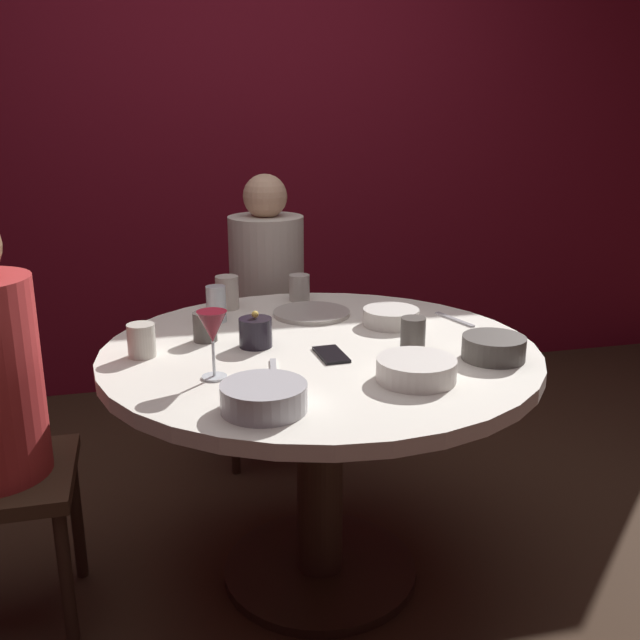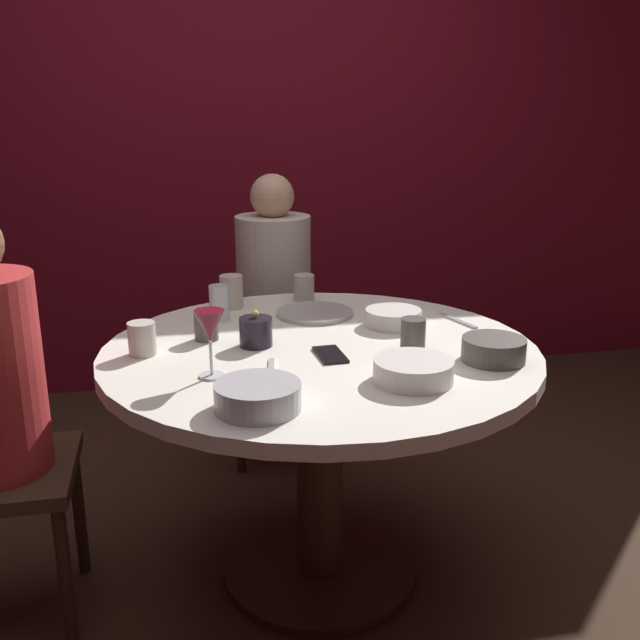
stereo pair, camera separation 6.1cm
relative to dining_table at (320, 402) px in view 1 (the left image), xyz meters
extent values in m
plane|color=#382619|center=(0.00, 0.00, -0.58)|extent=(8.00, 8.00, 0.00)
cube|color=maroon|center=(0.00, 1.78, 0.72)|extent=(6.00, 0.10, 2.60)
cylinder|color=silver|center=(0.00, 0.00, 0.15)|extent=(1.25, 1.25, 0.04)
cylinder|color=#332319|center=(0.00, 0.00, -0.23)|extent=(0.14, 0.14, 0.71)
cylinder|color=#2D2116|center=(0.00, 0.00, -0.57)|extent=(0.60, 0.60, 0.03)
cylinder|color=#332319|center=(-0.73, -0.17, -0.37)|extent=(0.04, 0.04, 0.43)
cylinder|color=#332319|center=(-0.73, 0.17, -0.37)|extent=(0.04, 0.04, 0.43)
cube|color=#3F2D1E|center=(0.00, 0.88, -0.13)|extent=(0.40, 0.40, 0.04)
cylinder|color=beige|center=(0.00, 0.88, 0.15)|extent=(0.30, 0.30, 0.53)
sphere|color=tan|center=(0.00, 0.88, 0.50)|extent=(0.17, 0.17, 0.17)
cylinder|color=#332319|center=(-0.17, 1.05, -0.37)|extent=(0.04, 0.04, 0.43)
cylinder|color=#332319|center=(-0.17, 0.71, -0.37)|extent=(0.04, 0.04, 0.43)
cylinder|color=#332319|center=(0.17, 1.05, -0.37)|extent=(0.04, 0.04, 0.43)
cylinder|color=#332319|center=(0.17, 0.71, -0.37)|extent=(0.04, 0.04, 0.43)
cylinder|color=black|center=(-0.18, 0.05, 0.21)|extent=(0.09, 0.09, 0.08)
sphere|color=#F9D159|center=(-0.18, 0.05, 0.27)|extent=(0.02, 0.02, 0.02)
cylinder|color=silver|center=(-0.32, -0.17, 0.17)|extent=(0.06, 0.06, 0.01)
cylinder|color=silver|center=(-0.32, -0.17, 0.22)|extent=(0.01, 0.01, 0.09)
cone|color=maroon|center=(-0.32, -0.17, 0.31)|extent=(0.08, 0.08, 0.08)
cylinder|color=#B2ADA3|center=(0.05, 0.32, 0.18)|extent=(0.25, 0.25, 0.01)
cube|color=black|center=(0.01, -0.08, 0.17)|extent=(0.08, 0.14, 0.01)
cylinder|color=#B7B7BC|center=(-0.23, -0.40, 0.20)|extent=(0.20, 0.20, 0.06)
cylinder|color=#4C4742|center=(0.43, -0.21, 0.20)|extent=(0.17, 0.17, 0.06)
cylinder|color=silver|center=(0.27, 0.15, 0.20)|extent=(0.18, 0.18, 0.05)
cylinder|color=silver|center=(0.17, -0.31, 0.20)|extent=(0.20, 0.20, 0.06)
cylinder|color=beige|center=(-0.21, 0.47, 0.23)|extent=(0.08, 0.08, 0.11)
cylinder|color=beige|center=(-0.49, 0.04, 0.22)|extent=(0.08, 0.08, 0.09)
cylinder|color=#4C4742|center=(-0.31, 0.14, 0.21)|extent=(0.07, 0.07, 0.09)
cylinder|color=#4C4742|center=(0.25, -0.09, 0.22)|extent=(0.07, 0.07, 0.09)
cylinder|color=silver|center=(-0.26, 0.33, 0.23)|extent=(0.06, 0.06, 0.12)
cylinder|color=#B2ADA3|center=(0.05, 0.51, 0.22)|extent=(0.07, 0.07, 0.09)
cube|color=#B7B7BC|center=(-0.17, -0.17, 0.17)|extent=(0.05, 0.18, 0.01)
cube|color=#B7B7BC|center=(0.48, 0.15, 0.17)|extent=(0.06, 0.18, 0.01)
camera|label=1|loc=(-0.47, -1.88, 0.83)|focal=40.17mm
camera|label=2|loc=(-0.41, -1.89, 0.83)|focal=40.17mm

